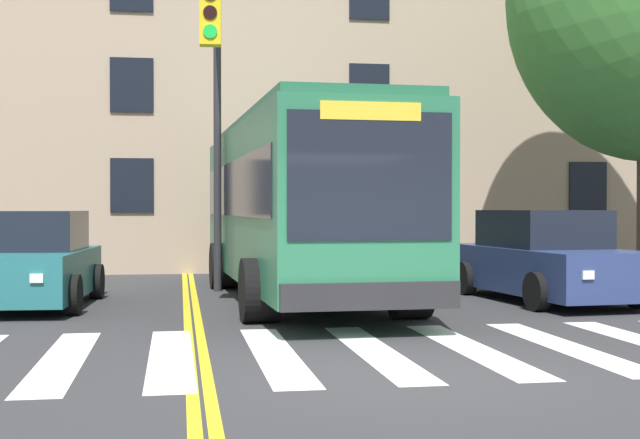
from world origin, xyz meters
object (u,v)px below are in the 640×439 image
object	(u,v)px
city_bus	(298,202)
car_navy_far_lane	(545,259)
car_teal_near_lane	(29,263)
traffic_light_overhead	(215,88)

from	to	relation	value
city_bus	car_navy_far_lane	xyz separation A→B (m)	(4.49, -1.08, -1.07)
car_navy_far_lane	city_bus	bearing A→B (deg)	166.42
city_bus	car_navy_far_lane	world-z (taller)	city_bus
car_teal_near_lane	car_navy_far_lane	xyz separation A→B (m)	(9.30, -0.44, 0.01)
city_bus	car_navy_far_lane	distance (m)	4.74
city_bus	car_navy_far_lane	size ratio (longest dim) A/B	2.25
city_bus	car_teal_near_lane	size ratio (longest dim) A/B	2.55
city_bus	traffic_light_overhead	distance (m)	2.65
car_navy_far_lane	car_teal_near_lane	bearing A→B (deg)	177.29
city_bus	traffic_light_overhead	bearing A→B (deg)	178.20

